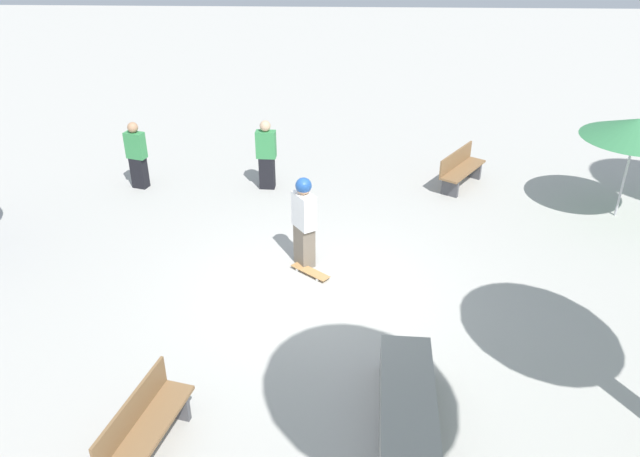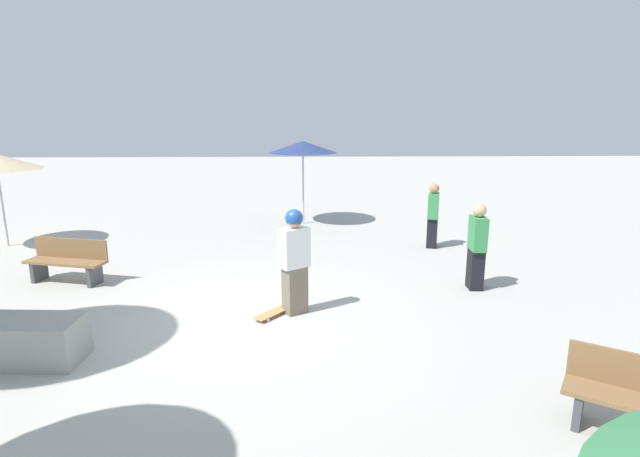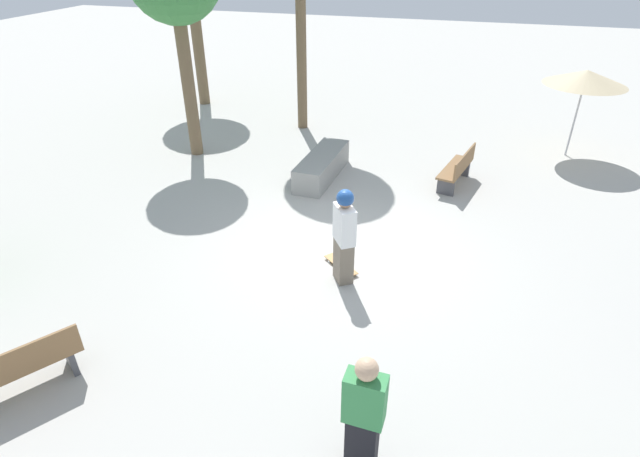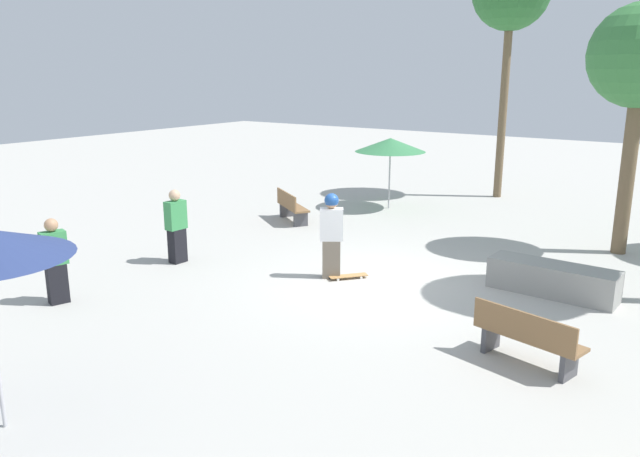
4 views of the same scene
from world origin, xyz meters
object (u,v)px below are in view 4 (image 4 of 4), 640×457
shade_umbrella_green (390,145)px  bystander_watching (176,226)px  bench_far (291,207)px  concrete_ledge (552,279)px  skateboard (348,276)px  bench_near (527,337)px  skater_main (331,233)px  bystander_far (55,261)px

shade_umbrella_green → bystander_watching: 7.81m
bystander_watching → bench_far: bearing=-174.2°
concrete_ledge → bystander_watching: 7.86m
skateboard → concrete_ledge: concrete_ledge is taller
skateboard → shade_umbrella_green: 7.20m
skateboard → bench_near: (-1.81, -4.16, 0.37)m
skater_main → concrete_ledge: (1.55, -4.01, -0.65)m
skater_main → bystander_far: 5.23m
bench_near → concrete_ledge: bearing=112.4°
bench_far → bystander_watching: size_ratio=0.96×
bench_far → bystander_far: bystander_far is taller
bench_far → bystander_far: (-7.50, -0.34, 0.37)m
shade_umbrella_green → bystander_watching: (-7.64, 1.15, -1.14)m
skater_main → bystander_watching: (-1.07, 3.39, -0.13)m
bench_far → bystander_watching: bearing=-52.4°
bench_near → bystander_watching: bearing=-170.7°
skateboard → bystander_watching: bystander_watching is taller
bench_near → skateboard: bearing=170.3°
bench_far → bystander_watching: (-4.51, -0.27, 0.39)m
skater_main → concrete_ledge: size_ratio=0.74×
bystander_far → bench_far: bearing=19.8°
bystander_far → bystander_watching: bearing=18.7°
skateboard → concrete_ledge: bearing=-29.2°
skater_main → shade_umbrella_green: size_ratio=0.81×
bench_near → shade_umbrella_green: (8.26, 6.73, 1.53)m
concrete_ledge → bench_near: 3.28m
skateboard → shade_umbrella_green: bearing=61.3°
bystander_watching → bystander_far: bystander_watching is taller
shade_umbrella_green → bystander_far: bearing=174.2°
concrete_ledge → bench_near: (-3.24, -0.49, 0.13)m
concrete_ledge → shade_umbrella_green: bearing=51.2°
skateboard → bystander_watching: bearing=147.3°
shade_umbrella_green → skateboard: bearing=-158.2°
shade_umbrella_green → bench_far: bearing=155.7°
shade_umbrella_green → skater_main: bearing=-161.2°
bench_far → bystander_watching: bystander_watching is taller
bystander_far → bench_near: bearing=-55.9°
concrete_ledge → bystander_far: bystander_far is taller
skateboard → bystander_far: bystander_far is taller
skateboard → bystander_far: size_ratio=0.47×
bench_near → shade_umbrella_green: 10.77m
concrete_ledge → skateboard: bearing=111.3°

